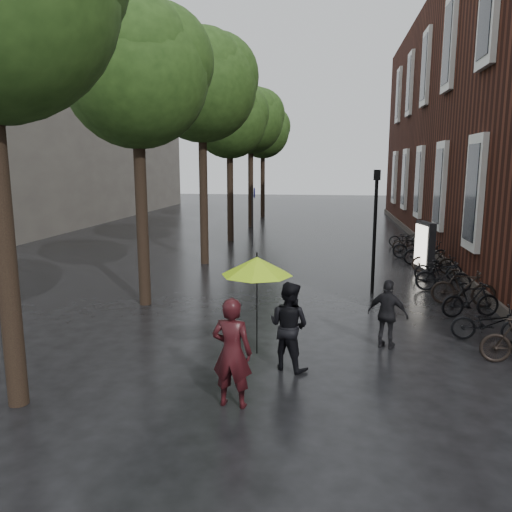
% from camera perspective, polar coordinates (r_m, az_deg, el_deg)
% --- Properties ---
extents(ground, '(120.00, 120.00, 0.00)m').
position_cam_1_polar(ground, '(7.17, -0.71, -22.22)').
color(ground, black).
extents(bg_building, '(16.00, 30.00, 14.00)m').
position_cam_1_polar(bg_building, '(41.12, -26.38, 13.71)').
color(bg_building, '#47423D').
rests_on(bg_building, ground).
extents(street_trees, '(4.33, 34.03, 8.91)m').
position_cam_1_polar(street_trees, '(22.56, -4.52, 16.65)').
color(street_trees, black).
rests_on(street_trees, ground).
extents(person_burgundy, '(0.70, 0.50, 1.81)m').
position_cam_1_polar(person_burgundy, '(8.12, -2.76, -10.96)').
color(person_burgundy, black).
rests_on(person_burgundy, ground).
extents(person_black, '(1.03, 0.95, 1.71)m').
position_cam_1_polar(person_black, '(9.57, 3.77, -7.96)').
color(person_black, black).
rests_on(person_black, ground).
extents(lime_umbrella, '(1.23, 1.23, 1.80)m').
position_cam_1_polar(lime_umbrella, '(8.43, 0.10, -1.15)').
color(lime_umbrella, black).
rests_on(lime_umbrella, ground).
extents(pedestrian_walking, '(0.94, 0.68, 1.49)m').
position_cam_1_polar(pedestrian_walking, '(11.00, 14.82, -6.44)').
color(pedestrian_walking, black).
rests_on(pedestrian_walking, ground).
extents(parked_bicycles, '(2.09, 15.01, 1.02)m').
position_cam_1_polar(parked_bicycles, '(17.92, 20.00, -1.21)').
color(parked_bicycles, black).
rests_on(parked_bicycles, ground).
extents(ad_lightbox, '(0.28, 1.22, 1.84)m').
position_cam_1_polar(ad_lightbox, '(19.08, 18.70, 0.98)').
color(ad_lightbox, black).
rests_on(ad_lightbox, ground).
extents(lamp_post, '(0.19, 0.19, 3.72)m').
position_cam_1_polar(lamp_post, '(15.36, 13.46, 4.11)').
color(lamp_post, black).
rests_on(lamp_post, ground).
extents(cycle_sign, '(0.15, 0.51, 2.79)m').
position_cam_1_polar(cycle_sign, '(24.27, -0.33, 5.61)').
color(cycle_sign, '#262628').
rests_on(cycle_sign, ground).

